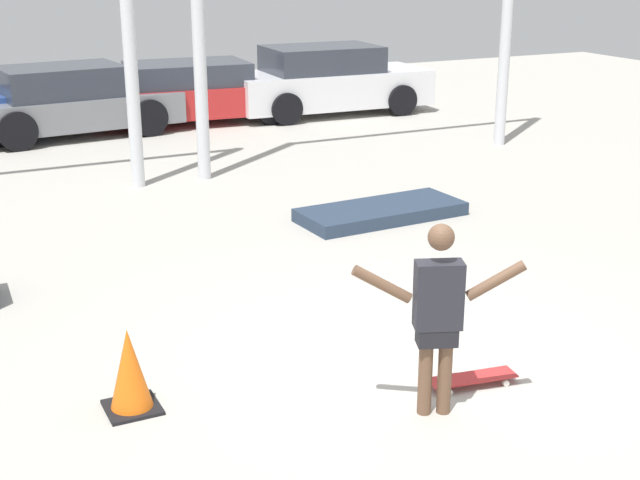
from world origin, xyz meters
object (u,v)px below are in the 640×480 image
Objects in this scene: skateboarder at (438,310)px; parked_car_grey at (69,102)px; parked_car_red at (194,93)px; parked_car_white at (327,81)px; traffic_cone at (130,371)px; skateboard at (472,378)px; manual_pad at (381,212)px.

parked_car_grey is at bearing 113.24° from skateboarder.
parked_car_red is at bearing 0.95° from parked_car_grey.
traffic_cone is (-7.22, -11.03, -0.37)m from parked_car_white.
skateboard is 11.97m from parked_car_grey.
skateboard is 0.18× the size of parked_car_red.
parked_car_white is (5.09, 12.13, -0.17)m from skateboarder.
skateboard is (0.55, 0.25, -0.81)m from skateboarder.
skateboarder reaches higher than manual_pad.
parked_car_red is (-0.07, 7.68, 0.53)m from manual_pad.
parked_car_white is at bearing 68.88° from manual_pad.
parked_car_red is (1.63, 12.20, 0.55)m from skateboard.
skateboarder is 2.46m from traffic_cone.
parked_car_white reaches higher than traffic_cone.
traffic_cone reaches higher than skateboard.
manual_pad is 0.54× the size of parked_car_grey.
parked_car_grey is at bearing 81.23° from traffic_cone.
parked_car_grey is (-0.43, 12.16, -0.22)m from skateboarder.
parked_car_grey reaches higher than traffic_cone.
skateboarder is at bearing -27.24° from traffic_cone.
parked_car_white is (5.52, -0.03, 0.05)m from parked_car_grey.
manual_pad is at bearing -75.45° from parked_car_grey.
parked_car_grey is 5.99× the size of traffic_cone.
skateboard is at bearing -108.49° from parked_car_white.
parked_car_red is (2.61, 0.29, -0.04)m from parked_car_grey.
traffic_cone is at bearing -106.60° from parked_car_red.
skateboarder is at bearing -110.32° from parked_car_white.
skateboard is at bearing -93.41° from parked_car_red.
manual_pad is 7.69m from parked_car_red.
skateboarder reaches higher than skateboard.
parked_car_grey is (-2.68, 7.39, 0.57)m from manual_pad.
manual_pad is 5.73m from traffic_cone.
skateboard is 2.83m from traffic_cone.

